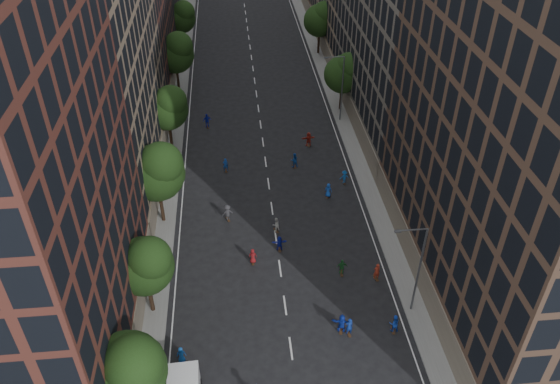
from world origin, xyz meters
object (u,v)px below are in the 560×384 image
(skater_0, at_px, (181,355))
(skater_1, at_px, (349,327))
(streetlamp_near, at_px, (417,266))
(streetlamp_far, at_px, (341,85))
(skater_2, at_px, (394,324))

(skater_0, xyz_separation_m, skater_1, (13.32, 1.41, 0.10))
(streetlamp_near, relative_size, skater_0, 6.01)
(skater_1, bearing_deg, streetlamp_far, -108.20)
(streetlamp_far, height_order, skater_1, streetlamp_far)
(skater_1, bearing_deg, streetlamp_near, -169.39)
(skater_0, distance_m, skater_2, 17.05)
(streetlamp_far, xyz_separation_m, skater_0, (-18.87, -36.41, -4.41))
(streetlamp_far, height_order, skater_2, streetlamp_far)
(skater_1, bearing_deg, skater_0, -3.15)
(streetlamp_near, xyz_separation_m, skater_0, (-18.87, -3.41, -4.41))
(streetlamp_far, distance_m, skater_0, 41.24)
(streetlamp_near, relative_size, skater_1, 5.29)
(streetlamp_near, height_order, skater_1, streetlamp_near)
(streetlamp_far, bearing_deg, streetlamp_near, -90.00)
(skater_2, bearing_deg, skater_1, 2.69)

